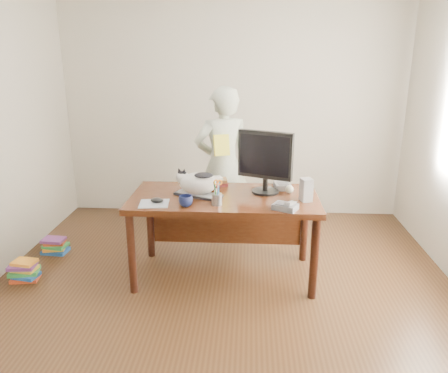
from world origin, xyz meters
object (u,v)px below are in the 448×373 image
at_px(monitor, 265,159).
at_px(phone, 286,206).
at_px(book_pile_a, 25,271).
at_px(pen_cup, 217,198).
at_px(book_stack, 216,182).
at_px(speaker, 306,190).
at_px(desk, 225,209).
at_px(book_pile_b, 55,246).
at_px(mouse, 157,200).
at_px(calculator, 282,186).
at_px(coffee_mug, 186,201).
at_px(baseball, 289,189).
at_px(person, 223,165).
at_px(cat, 197,182).
at_px(keyboard, 198,194).

bearing_deg(monitor, phone, -46.69).
distance_m(phone, book_pile_a, 2.35).
bearing_deg(pen_cup, book_stack, 95.09).
bearing_deg(speaker, desk, 148.66).
bearing_deg(desk, book_pile_b, 171.03).
bearing_deg(mouse, monitor, 13.75).
relative_size(pen_cup, book_pile_b, 0.82).
height_order(monitor, calculator, monitor).
xyz_separation_m(mouse, book_pile_b, (-1.18, 0.57, -0.70)).
height_order(monitor, book_pile_b, monitor).
bearing_deg(pen_cup, coffee_mug, -168.44).
height_order(baseball, book_stack, book_stack).
height_order(desk, person, person).
xyz_separation_m(cat, calculator, (0.75, 0.25, -0.09)).
distance_m(coffee_mug, book_stack, 0.62).
height_order(desk, book_stack, book_stack).
bearing_deg(coffee_mug, speaker, 11.23).
bearing_deg(desk, book_stack, 112.01).
distance_m(calculator, person, 0.83).
xyz_separation_m(book_stack, book_pile_b, (-1.63, 0.04, -0.71)).
height_order(cat, calculator, cat).
bearing_deg(baseball, calculator, 109.21).
bearing_deg(book_pile_b, keyboard, -13.53).
relative_size(desk, speaker, 8.45).
height_order(coffee_mug, phone, coffee_mug).
distance_m(speaker, book_stack, 0.87).
distance_m(monitor, book_pile_b, 2.30).
height_order(mouse, coffee_mug, coffee_mug).
distance_m(mouse, speaker, 1.23).
xyz_separation_m(coffee_mug, speaker, (0.97, 0.19, 0.05)).
bearing_deg(book_pile_b, pen_cup, -19.02).
distance_m(keyboard, phone, 0.78).
relative_size(pen_cup, coffee_mug, 1.90).
xyz_separation_m(desk, book_stack, (-0.09, 0.23, 0.18)).
bearing_deg(book_stack, phone, -59.88).
bearing_deg(book_pile_a, pen_cup, -0.91).
height_order(calculator, book_pile_a, calculator).
relative_size(pen_cup, person, 0.13).
relative_size(coffee_mug, book_stack, 0.48).
xyz_separation_m(keyboard, baseball, (0.78, 0.12, 0.02)).
distance_m(mouse, book_pile_a, 1.39).
bearing_deg(keyboard, mouse, -122.39).
bearing_deg(calculator, speaker, -69.62).
relative_size(mouse, phone, 0.51).
distance_m(mouse, book_stack, 0.69).
bearing_deg(mouse, phone, -11.05).
bearing_deg(pen_cup, calculator, 40.48).
relative_size(phone, speaker, 1.16).
xyz_separation_m(mouse, calculator, (1.05, 0.46, 0.00)).
xyz_separation_m(cat, book_pile_a, (-1.52, -0.19, -0.78)).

